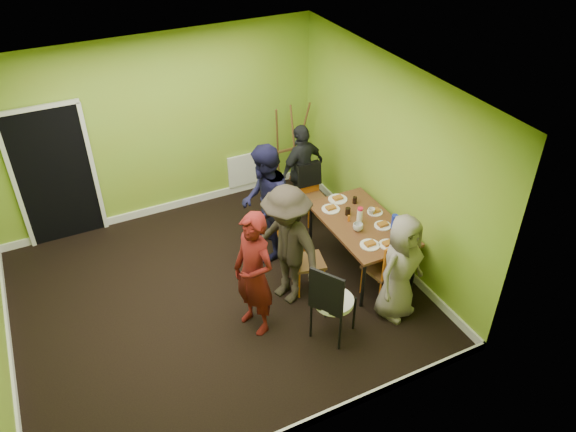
% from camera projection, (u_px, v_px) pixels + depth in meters
% --- Properties ---
extents(ground, '(5.00, 5.00, 0.00)m').
position_uv_depth(ground, '(217.00, 296.00, 7.33)').
color(ground, black).
rests_on(ground, ground).
extents(room_walls, '(5.04, 4.54, 2.82)m').
position_uv_depth(room_walls, '(208.00, 234.00, 6.79)').
color(room_walls, '#89A32A').
rests_on(room_walls, ground).
extents(dining_table, '(0.90, 1.50, 0.75)m').
position_uv_depth(dining_table, '(362.00, 226.00, 7.43)').
color(dining_table, black).
rests_on(dining_table, ground).
extents(chair_left_far, '(0.39, 0.39, 0.90)m').
position_uv_depth(chair_left_far, '(285.00, 228.00, 7.70)').
color(chair_left_far, orange).
rests_on(chair_left_far, ground).
extents(chair_left_near, '(0.46, 0.46, 0.94)m').
position_uv_depth(chair_left_near, '(303.00, 257.00, 7.15)').
color(chair_left_near, orange).
rests_on(chair_left_near, ground).
extents(chair_back_end, '(0.38, 0.45, 0.91)m').
position_uv_depth(chair_back_end, '(310.00, 180.00, 8.48)').
color(chair_back_end, orange).
rests_on(chair_back_end, ground).
extents(chair_front_end, '(0.45, 0.46, 0.94)m').
position_uv_depth(chair_front_end, '(387.00, 266.00, 7.00)').
color(chair_front_end, orange).
rests_on(chair_front_end, ground).
extents(chair_bentwood, '(0.59, 0.58, 1.09)m').
position_uv_depth(chair_bentwood, '(331.00, 300.00, 6.41)').
color(chair_bentwood, black).
rests_on(chair_bentwood, ground).
extents(easel, '(0.61, 0.57, 1.53)m').
position_uv_depth(easel, '(291.00, 148.00, 9.09)').
color(easel, brown).
rests_on(easel, ground).
extents(plate_near_left, '(0.25, 0.25, 0.01)m').
position_uv_depth(plate_near_left, '(331.00, 209.00, 7.64)').
color(plate_near_left, white).
rests_on(plate_near_left, dining_table).
extents(plate_near_right, '(0.25, 0.25, 0.01)m').
position_uv_depth(plate_near_right, '(370.00, 245.00, 6.99)').
color(plate_near_right, white).
rests_on(plate_near_right, dining_table).
extents(plate_far_back, '(0.27, 0.27, 0.01)m').
position_uv_depth(plate_far_back, '(338.00, 199.00, 7.84)').
color(plate_far_back, white).
rests_on(plate_far_back, dining_table).
extents(plate_far_front, '(0.23, 0.23, 0.01)m').
position_uv_depth(plate_far_front, '(388.00, 245.00, 7.00)').
color(plate_far_front, white).
rests_on(plate_far_front, dining_table).
extents(plate_wall_back, '(0.21, 0.21, 0.01)m').
position_uv_depth(plate_wall_back, '(375.00, 212.00, 7.58)').
color(plate_wall_back, white).
rests_on(plate_wall_back, dining_table).
extents(plate_wall_front, '(0.22, 0.22, 0.01)m').
position_uv_depth(plate_wall_front, '(383.00, 226.00, 7.33)').
color(plate_wall_front, white).
rests_on(plate_wall_front, dining_table).
extents(thermos, '(0.08, 0.08, 0.20)m').
position_uv_depth(thermos, '(360.00, 216.00, 7.33)').
color(thermos, white).
rests_on(thermos, dining_table).
extents(blue_bottle, '(0.08, 0.08, 0.20)m').
position_uv_depth(blue_bottle, '(394.00, 222.00, 7.23)').
color(blue_bottle, '#1728AF').
rests_on(blue_bottle, dining_table).
extents(orange_bottle, '(0.03, 0.03, 0.09)m').
position_uv_depth(orange_bottle, '(349.00, 218.00, 7.40)').
color(orange_bottle, orange).
rests_on(orange_bottle, dining_table).
extents(glass_mid, '(0.07, 0.07, 0.11)m').
position_uv_depth(glass_mid, '(348.00, 211.00, 7.51)').
color(glass_mid, black).
rests_on(glass_mid, dining_table).
extents(glass_back, '(0.06, 0.06, 0.10)m').
position_uv_depth(glass_back, '(355.00, 200.00, 7.75)').
color(glass_back, black).
rests_on(glass_back, dining_table).
extents(glass_front, '(0.06, 0.06, 0.09)m').
position_uv_depth(glass_front, '(393.00, 235.00, 7.09)').
color(glass_front, black).
rests_on(glass_front, dining_table).
extents(cup_a, '(0.13, 0.13, 0.10)m').
position_uv_depth(cup_a, '(358.00, 227.00, 7.22)').
color(cup_a, white).
rests_on(cup_a, dining_table).
extents(cup_b, '(0.10, 0.10, 0.09)m').
position_uv_depth(cup_b, '(371.00, 211.00, 7.53)').
color(cup_b, white).
rests_on(cup_b, dining_table).
extents(person_standing, '(0.57, 0.69, 1.63)m').
position_uv_depth(person_standing, '(254.00, 274.00, 6.44)').
color(person_standing, '#52100E').
rests_on(person_standing, ground).
extents(person_left_far, '(0.93, 1.02, 1.71)m').
position_uv_depth(person_left_far, '(265.00, 204.00, 7.57)').
color(person_left_far, black).
rests_on(person_left_far, ground).
extents(person_left_near, '(0.93, 1.21, 1.66)m').
position_uv_depth(person_left_near, '(287.00, 246.00, 6.86)').
color(person_left_near, black).
rests_on(person_left_near, ground).
extents(person_back_end, '(0.94, 0.62, 1.48)m').
position_uv_depth(person_back_end, '(302.00, 170.00, 8.54)').
color(person_back_end, black).
rests_on(person_back_end, ground).
extents(person_front_end, '(0.81, 0.64, 1.44)m').
position_uv_depth(person_front_end, '(400.00, 268.00, 6.69)').
color(person_front_end, gray).
rests_on(person_front_end, ground).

